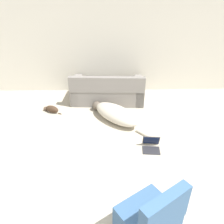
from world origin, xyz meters
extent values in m
cube|color=beige|center=(0.00, 4.69, 1.37)|extent=(6.61, 0.06, 2.75)
cube|color=gray|center=(-0.14, 4.01, 0.21)|extent=(1.87, 1.01, 0.41)
cube|color=gray|center=(-0.16, 3.61, 0.60)|extent=(1.84, 0.23, 0.38)
cube|color=gray|center=(0.67, 3.97, 0.28)|extent=(0.24, 0.93, 0.55)
cube|color=gray|center=(-0.96, 4.05, 0.28)|extent=(0.24, 0.93, 0.55)
ellipsoid|color=beige|center=(0.05, 2.95, 0.17)|extent=(1.21, 1.26, 0.33)
sphere|color=brown|center=(-0.41, 3.44, 0.11)|extent=(0.32, 0.32, 0.22)
cylinder|color=beige|center=(0.56, 2.38, 0.03)|extent=(0.25, 0.27, 0.06)
ellipsoid|color=#473323|center=(-1.48, 3.35, 0.09)|extent=(0.38, 0.29, 0.17)
sphere|color=brown|center=(-1.66, 3.44, 0.05)|extent=(0.14, 0.14, 0.10)
cylinder|color=#473323|center=(-1.28, 3.25, 0.01)|extent=(0.09, 0.06, 0.02)
cube|color=#2D2D33|center=(0.65, 1.86, 0.01)|extent=(0.33, 0.26, 0.02)
cube|color=#2D2D33|center=(0.67, 2.02, 0.12)|extent=(0.32, 0.13, 0.22)
cube|color=#0F1938|center=(0.67, 2.01, 0.12)|extent=(0.29, 0.11, 0.19)
cube|color=#385B84|center=(0.30, 0.30, 0.22)|extent=(0.80, 0.77, 0.44)
cube|color=#385B84|center=(0.42, 0.13, 0.66)|extent=(0.57, 0.44, 0.43)
camera|label=1|loc=(-0.13, -1.27, 2.59)|focal=35.00mm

